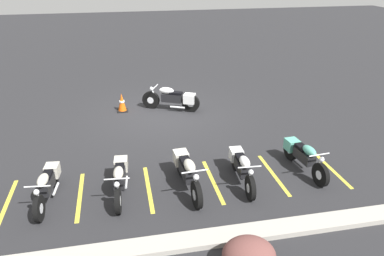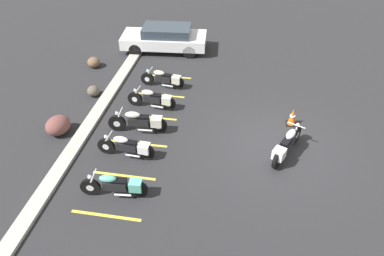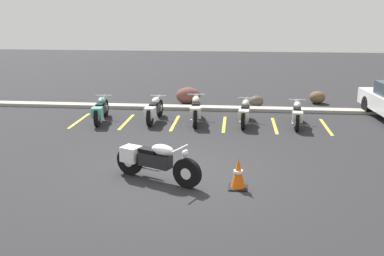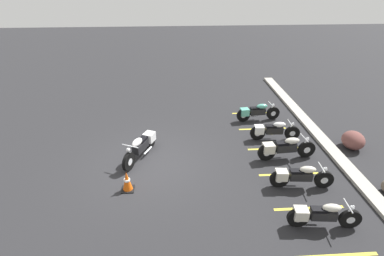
{
  "view_description": "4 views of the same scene",
  "coord_description": "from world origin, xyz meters",
  "px_view_note": "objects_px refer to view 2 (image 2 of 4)",
  "views": [
    {
      "loc": [
        1.46,
        12.77,
        5.27
      ],
      "look_at": [
        -0.5,
        3.16,
        0.82
      ],
      "focal_mm": 35.0,
      "sensor_mm": 36.0,
      "label": 1
    },
    {
      "loc": [
        -10.67,
        1.14,
        8.48
      ],
      "look_at": [
        -0.74,
        2.83,
        0.95
      ],
      "focal_mm": 35.0,
      "sensor_mm": 36.0,
      "label": 2
    },
    {
      "loc": [
        1.32,
        -9.79,
        3.82
      ],
      "look_at": [
        0.07,
        2.66,
        0.42
      ],
      "focal_mm": 42.0,
      "sensor_mm": 36.0,
      "label": 3
    },
    {
      "loc": [
        9.08,
        0.9,
        6.25
      ],
      "look_at": [
        -1.04,
        1.55,
        0.87
      ],
      "focal_mm": 28.0,
      "sensor_mm": 36.0,
      "label": 4
    }
  ],
  "objects_px": {
    "parked_bike_3": "(154,99)",
    "landscape_rock_1": "(58,125)",
    "motorcycle_white_featured": "(286,145)",
    "parked_bike_1": "(128,147)",
    "car_white": "(165,38)",
    "parked_bike_4": "(164,79)",
    "landscape_rock_0": "(94,62)",
    "traffic_cone": "(292,117)",
    "parked_bike_0": "(117,185)",
    "landscape_rock_2": "(93,91)",
    "parked_bike_2": "(140,122)"
  },
  "relations": [
    {
      "from": "parked_bike_3",
      "to": "landscape_rock_1",
      "type": "bearing_deg",
      "value": 41.0
    },
    {
      "from": "motorcycle_white_featured",
      "to": "parked_bike_1",
      "type": "bearing_deg",
      "value": 125.04
    },
    {
      "from": "parked_bike_3",
      "to": "car_white",
      "type": "distance_m",
      "value": 5.48
    },
    {
      "from": "parked_bike_1",
      "to": "motorcycle_white_featured",
      "type": "bearing_deg",
      "value": -166.58
    },
    {
      "from": "parked_bike_1",
      "to": "car_white",
      "type": "xyz_separation_m",
      "value": [
        8.49,
        0.69,
        0.25
      ]
    },
    {
      "from": "parked_bike_4",
      "to": "landscape_rock_0",
      "type": "height_order",
      "value": "parked_bike_4"
    },
    {
      "from": "landscape_rock_0",
      "to": "traffic_cone",
      "type": "bearing_deg",
      "value": -109.16
    },
    {
      "from": "parked_bike_1",
      "to": "parked_bike_0",
      "type": "bearing_deg",
      "value": 100.07
    },
    {
      "from": "motorcycle_white_featured",
      "to": "landscape_rock_2",
      "type": "height_order",
      "value": "motorcycle_white_featured"
    },
    {
      "from": "parked_bike_1",
      "to": "landscape_rock_1",
      "type": "height_order",
      "value": "parked_bike_1"
    },
    {
      "from": "motorcycle_white_featured",
      "to": "landscape_rock_1",
      "type": "xyz_separation_m",
      "value": [
        -0.09,
        8.22,
        -0.13
      ]
    },
    {
      "from": "parked_bike_1",
      "to": "parked_bike_2",
      "type": "distance_m",
      "value": 1.42
    },
    {
      "from": "landscape_rock_1",
      "to": "car_white",
      "type": "bearing_deg",
      "value": -16.56
    },
    {
      "from": "motorcycle_white_featured",
      "to": "landscape_rock_1",
      "type": "height_order",
      "value": "motorcycle_white_featured"
    },
    {
      "from": "parked_bike_0",
      "to": "traffic_cone",
      "type": "bearing_deg",
      "value": -144.49
    },
    {
      "from": "parked_bike_4",
      "to": "landscape_rock_1",
      "type": "xyz_separation_m",
      "value": [
        -3.92,
        3.11,
        -0.07
      ]
    },
    {
      "from": "motorcycle_white_featured",
      "to": "landscape_rock_2",
      "type": "bearing_deg",
      "value": 96.7
    },
    {
      "from": "motorcycle_white_featured",
      "to": "parked_bike_2",
      "type": "relative_size",
      "value": 0.95
    },
    {
      "from": "parked_bike_3",
      "to": "car_white",
      "type": "height_order",
      "value": "car_white"
    },
    {
      "from": "landscape_rock_1",
      "to": "landscape_rock_0",
      "type": "bearing_deg",
      "value": 7.56
    },
    {
      "from": "motorcycle_white_featured",
      "to": "traffic_cone",
      "type": "xyz_separation_m",
      "value": [
        1.92,
        -0.3,
        -0.14
      ]
    },
    {
      "from": "parked_bike_0",
      "to": "parked_bike_2",
      "type": "relative_size",
      "value": 0.93
    },
    {
      "from": "parked_bike_2",
      "to": "landscape_rock_1",
      "type": "relative_size",
      "value": 2.23
    },
    {
      "from": "parked_bike_2",
      "to": "parked_bike_3",
      "type": "height_order",
      "value": "parked_bike_2"
    },
    {
      "from": "parked_bike_2",
      "to": "car_white",
      "type": "bearing_deg",
      "value": -88.28
    },
    {
      "from": "car_white",
      "to": "landscape_rock_1",
      "type": "height_order",
      "value": "car_white"
    },
    {
      "from": "motorcycle_white_featured",
      "to": "parked_bike_4",
      "type": "height_order",
      "value": "motorcycle_white_featured"
    },
    {
      "from": "motorcycle_white_featured",
      "to": "parked_bike_3",
      "type": "xyz_separation_m",
      "value": [
        2.13,
        5.16,
        -0.04
      ]
    },
    {
      "from": "landscape_rock_2",
      "to": "traffic_cone",
      "type": "bearing_deg",
      "value": -94.86
    },
    {
      "from": "parked_bike_0",
      "to": "parked_bike_4",
      "type": "bearing_deg",
      "value": -94.95
    },
    {
      "from": "motorcycle_white_featured",
      "to": "parked_bike_4",
      "type": "relative_size",
      "value": 1.05
    },
    {
      "from": "parked_bike_1",
      "to": "parked_bike_2",
      "type": "bearing_deg",
      "value": -87.16
    },
    {
      "from": "parked_bike_2",
      "to": "landscape_rock_1",
      "type": "distance_m",
      "value": 3.03
    },
    {
      "from": "motorcycle_white_featured",
      "to": "landscape_rock_1",
      "type": "relative_size",
      "value": 2.11
    },
    {
      "from": "landscape_rock_2",
      "to": "traffic_cone",
      "type": "height_order",
      "value": "traffic_cone"
    },
    {
      "from": "parked_bike_0",
      "to": "car_white",
      "type": "relative_size",
      "value": 0.46
    },
    {
      "from": "parked_bike_2",
      "to": "landscape_rock_2",
      "type": "relative_size",
      "value": 4.02
    },
    {
      "from": "motorcycle_white_featured",
      "to": "parked_bike_1",
      "type": "height_order",
      "value": "motorcycle_white_featured"
    },
    {
      "from": "motorcycle_white_featured",
      "to": "parked_bike_3",
      "type": "distance_m",
      "value": 5.58
    },
    {
      "from": "parked_bike_0",
      "to": "parked_bike_1",
      "type": "bearing_deg",
      "value": -88.81
    },
    {
      "from": "parked_bike_4",
      "to": "parked_bike_3",
      "type": "bearing_deg",
      "value": 93.97
    },
    {
      "from": "parked_bike_2",
      "to": "traffic_cone",
      "type": "relative_size",
      "value": 3.17
    },
    {
      "from": "parked_bike_2",
      "to": "parked_bike_4",
      "type": "distance_m",
      "value": 3.34
    },
    {
      "from": "parked_bike_1",
      "to": "car_white",
      "type": "relative_size",
      "value": 0.46
    },
    {
      "from": "parked_bike_1",
      "to": "landscape_rock_0",
      "type": "bearing_deg",
      "value": -55.55
    },
    {
      "from": "parked_bike_1",
      "to": "parked_bike_3",
      "type": "height_order",
      "value": "parked_bike_1"
    },
    {
      "from": "motorcycle_white_featured",
      "to": "parked_bike_0",
      "type": "height_order",
      "value": "motorcycle_white_featured"
    },
    {
      "from": "car_white",
      "to": "landscape_rock_1",
      "type": "bearing_deg",
      "value": 68.48
    },
    {
      "from": "parked_bike_0",
      "to": "landscape_rock_2",
      "type": "distance_m",
      "value": 6.1
    },
    {
      "from": "parked_bike_3",
      "to": "landscape_rock_0",
      "type": "height_order",
      "value": "parked_bike_3"
    }
  ]
}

